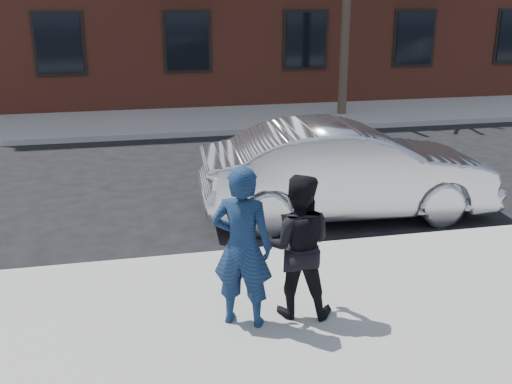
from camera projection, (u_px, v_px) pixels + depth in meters
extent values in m
plane|color=black|center=(304.00, 310.00, 7.08)|extent=(100.00, 100.00, 0.00)
cube|color=gray|center=(311.00, 315.00, 6.83)|extent=(50.00, 3.50, 0.15)
cube|color=#999691|center=(273.00, 252.00, 8.50)|extent=(50.00, 0.10, 0.15)
cube|color=gray|center=(193.00, 120.00, 17.50)|extent=(50.00, 3.50, 0.15)
cube|color=#999691|center=(201.00, 134.00, 15.83)|extent=(50.00, 0.10, 0.15)
cube|color=black|center=(306.00, 40.00, 19.20)|extent=(1.30, 0.06, 1.70)
cylinder|color=#3D3024|center=(345.00, 42.00, 17.51)|extent=(0.26, 0.26, 4.20)
imported|color=#B7BABF|center=(347.00, 170.00, 9.89)|extent=(4.91, 1.97, 1.59)
imported|color=navy|center=(242.00, 247.00, 6.26)|extent=(0.77, 0.66, 1.78)
cube|color=black|center=(242.00, 200.00, 6.34)|extent=(0.12, 0.14, 0.08)
imported|color=black|center=(298.00, 246.00, 6.48)|extent=(0.93, 0.82, 1.62)
cube|color=black|center=(285.00, 219.00, 6.59)|extent=(0.09, 0.14, 0.06)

